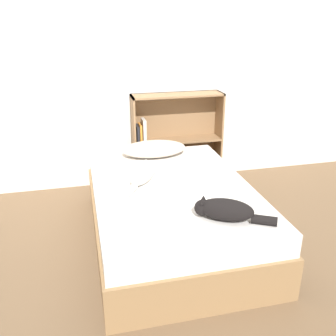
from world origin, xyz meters
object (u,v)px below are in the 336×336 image
bed (172,213)px  cat_light (144,174)px  pillow (154,149)px  cat_dark (225,210)px  bookshelf (174,138)px

bed → cat_light: 0.41m
pillow → cat_light: (-0.21, -0.59, -0.00)m
cat_light → cat_dark: bearing=-116.8°
bed → cat_light: size_ratio=3.98×
pillow → cat_light: size_ratio=1.33×
cat_dark → bookshelf: size_ratio=0.51×
bookshelf → bed: bearing=-105.0°
cat_light → bookshelf: (0.53, 1.05, -0.05)m
pillow → cat_light: 0.63m
bed → bookshelf: 1.26m
bed → pillow: size_ratio=2.99×
pillow → cat_light: cat_light is taller
bed → pillow: bearing=90.2°
cat_dark → bed: bearing=-42.0°
cat_light → bed: bearing=-91.1°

